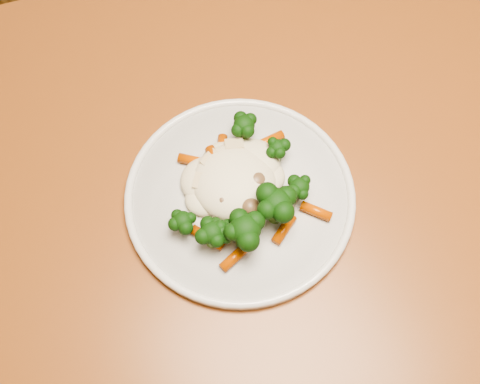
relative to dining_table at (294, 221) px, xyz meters
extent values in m
plane|color=brown|center=(0.17, -0.13, -0.65)|extent=(3.00, 3.00, 0.00)
cube|color=#945022|center=(0.00, 0.00, 0.08)|extent=(1.38, 1.06, 0.04)
cube|color=#945022|center=(0.62, 0.23, -0.30)|extent=(0.07, 0.07, 0.71)
cylinder|color=silver|center=(-0.07, 0.03, 0.10)|extent=(0.27, 0.27, 0.01)
ellipsoid|color=beige|center=(-0.07, 0.04, 0.13)|extent=(0.12, 0.11, 0.04)
ellipsoid|color=black|center=(-0.12, -0.01, 0.12)|extent=(0.04, 0.04, 0.04)
ellipsoid|color=black|center=(-0.10, -0.03, 0.13)|extent=(0.06, 0.06, 0.05)
ellipsoid|color=black|center=(-0.05, -0.02, 0.13)|extent=(0.06, 0.06, 0.05)
ellipsoid|color=black|center=(-0.01, -0.01, 0.12)|extent=(0.04, 0.04, 0.03)
ellipsoid|color=black|center=(-0.01, 0.05, 0.12)|extent=(0.03, 0.03, 0.03)
ellipsoid|color=black|center=(-0.03, 0.09, 0.12)|extent=(0.04, 0.04, 0.04)
ellipsoid|color=black|center=(-0.15, 0.02, 0.12)|extent=(0.04, 0.04, 0.03)
ellipsoid|color=black|center=(-0.13, -0.01, 0.13)|extent=(0.04, 0.04, 0.04)
cylinder|color=#C65004|center=(-0.09, 0.09, 0.11)|extent=(0.04, 0.04, 0.01)
cylinder|color=#C65004|center=(-0.06, 0.09, 0.11)|extent=(0.03, 0.04, 0.01)
cylinder|color=#C65004|center=(-0.01, 0.07, 0.11)|extent=(0.05, 0.01, 0.01)
cylinder|color=#C65004|center=(-0.13, 0.00, 0.11)|extent=(0.03, 0.04, 0.01)
cylinder|color=#C65004|center=(-0.11, -0.04, 0.11)|extent=(0.04, 0.02, 0.01)
cylinder|color=#C65004|center=(-0.05, -0.04, 0.11)|extent=(0.04, 0.03, 0.01)
cylinder|color=#C65004|center=(-0.01, -0.04, 0.11)|extent=(0.03, 0.04, 0.01)
cylinder|color=#C65004|center=(-0.05, 0.04, 0.12)|extent=(0.02, 0.04, 0.01)
cylinder|color=#C65004|center=(-0.08, 0.07, 0.12)|extent=(0.02, 0.05, 0.01)
ellipsoid|color=brown|center=(-0.07, 0.04, 0.13)|extent=(0.02, 0.02, 0.02)
ellipsoid|color=brown|center=(-0.05, 0.03, 0.13)|extent=(0.03, 0.03, 0.02)
ellipsoid|color=brown|center=(-0.09, 0.02, 0.13)|extent=(0.02, 0.02, 0.01)
ellipsoid|color=brown|center=(-0.07, 0.00, 0.13)|extent=(0.02, 0.02, 0.01)
cube|color=beige|center=(-0.08, 0.08, 0.12)|extent=(0.02, 0.02, 0.01)
cube|color=beige|center=(-0.05, 0.08, 0.12)|extent=(0.03, 0.02, 0.01)
cube|color=beige|center=(-0.11, 0.06, 0.12)|extent=(0.02, 0.02, 0.01)
cube|color=beige|center=(-0.08, 0.07, 0.12)|extent=(0.02, 0.02, 0.01)
camera|label=1|loc=(-0.23, -0.24, 0.75)|focal=45.00mm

